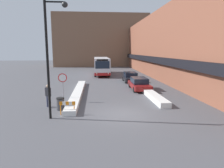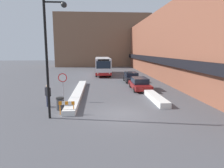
{
  "view_description": "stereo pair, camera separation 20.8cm",
  "coord_description": "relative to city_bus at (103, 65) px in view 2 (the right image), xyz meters",
  "views": [
    {
      "loc": [
        -1.78,
        -13.43,
        4.43
      ],
      "look_at": [
        -0.3,
        4.33,
        1.43
      ],
      "focal_mm": 32.0,
      "sensor_mm": 36.0,
      "label": 1
    },
    {
      "loc": [
        -1.58,
        -13.45,
        4.43
      ],
      "look_at": [
        -0.3,
        4.33,
        1.43
      ],
      "focal_mm": 32.0,
      "sensor_mm": 36.0,
      "label": 2
    }
  ],
  "objects": [
    {
      "name": "pedestrian",
      "position": [
        -4.86,
        -21.41,
        -0.6
      ],
      "size": [
        0.5,
        0.5,
        1.81
      ],
      "rotation": [
        0.0,
        0.0,
        -0.77
      ],
      "color": "#333851",
      "rests_on": "ground_plane"
    },
    {
      "name": "construction_barricade",
      "position": [
        -3.12,
        -23.43,
        -1.02
      ],
      "size": [
        1.1,
        0.06,
        0.94
      ],
      "color": "orange",
      "rests_on": "ground_plane"
    },
    {
      "name": "snow_bank_right",
      "position": [
        4.25,
        -16.43,
        -1.46
      ],
      "size": [
        0.9,
        12.47,
        0.46
      ],
      "color": "silver",
      "rests_on": "ground_plane"
    },
    {
      "name": "snow_bank_left",
      "position": [
        -2.95,
        -17.05,
        -1.5
      ],
      "size": [
        0.9,
        13.71,
        0.38
      ],
      "color": "silver",
      "rests_on": "ground_plane"
    },
    {
      "name": "parked_car_front",
      "position": [
        3.85,
        -14.86,
        -1.0
      ],
      "size": [
        1.89,
        4.77,
        1.37
      ],
      "color": "maroon",
      "rests_on": "ground_plane"
    },
    {
      "name": "street_lamp",
      "position": [
        -3.89,
        -24.13,
        2.85
      ],
      "size": [
        1.46,
        0.36,
        7.48
      ],
      "color": "black",
      "rests_on": "ground_plane"
    },
    {
      "name": "ground_plane",
      "position": [
        0.65,
        -23.63,
        -1.69
      ],
      "size": [
        160.0,
        160.0,
        0.0
      ],
      "primitive_type": "plane",
      "color": "#515156"
    },
    {
      "name": "trash_bin",
      "position": [
        -3.79,
        -22.24,
        -1.21
      ],
      "size": [
        0.59,
        0.59,
        0.95
      ],
      "color": "#38383D",
      "rests_on": "ground_plane"
    },
    {
      "name": "parked_car_middle",
      "position": [
        3.85,
        -9.07,
        -1.0
      ],
      "size": [
        1.92,
        4.35,
        1.37
      ],
      "color": "black",
      "rests_on": "ground_plane"
    },
    {
      "name": "city_bus",
      "position": [
        0.0,
        0.0,
        0.0
      ],
      "size": [
        2.63,
        10.53,
        3.11
      ],
      "color": "silver",
      "rests_on": "ground_plane"
    },
    {
      "name": "stop_sign",
      "position": [
        -3.97,
        -19.74,
        0.12
      ],
      "size": [
        0.76,
        0.08,
        2.49
      ],
      "color": "gray",
      "rests_on": "ground_plane"
    },
    {
      "name": "building_row_right",
      "position": [
        10.62,
        0.37,
        3.51
      ],
      "size": [
        5.5,
        60.0,
        10.44
      ],
      "color": "brown",
      "rests_on": "ground_plane"
    },
    {
      "name": "building_backdrop_far",
      "position": [
        0.65,
        21.29,
        5.5
      ],
      "size": [
        26.0,
        8.0,
        14.38
      ],
      "color": "brown",
      "rests_on": "ground_plane"
    }
  ]
}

